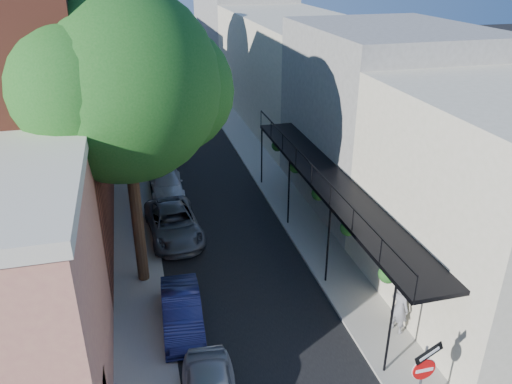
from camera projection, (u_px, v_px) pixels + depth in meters
road_surface at (181, 127)px, 38.72m from camera, size 6.00×64.00×0.01m
sidewalk_left at (128, 130)px, 37.80m from camera, size 2.00×64.00×0.12m
sidewalk_right at (231, 122)px, 39.60m from camera, size 2.00×64.00×0.12m
buildings_left at (39, 72)px, 33.44m from camera, size 10.10×59.10×12.00m
buildings_right at (295, 65)px, 38.41m from camera, size 9.80×55.00×10.00m
sign_post at (423, 372)px, 13.14m from camera, size 0.89×0.17×2.99m
oak_near at (135, 87)px, 17.32m from camera, size 7.48×6.80×11.42m
oak_mid at (130, 66)px, 24.63m from camera, size 6.60×6.00×10.20m
oak_far at (125, 20)px, 32.05m from camera, size 7.70×7.00×11.90m
parked_car_b at (182, 311)px, 17.57m from camera, size 1.53×3.93×1.28m
parked_car_c at (174, 223)px, 23.29m from camera, size 2.61×5.10×1.38m
parked_car_d at (166, 183)px, 27.64m from camera, size 1.76×4.26×1.23m
parked_car_e at (161, 157)px, 31.27m from camera, size 1.42×3.41×1.15m
parked_car_f at (148, 131)px, 35.78m from camera, size 1.60×3.81×1.22m
parked_car_g at (160, 114)px, 39.84m from camera, size 2.27×4.44×1.20m
pedestrian at (399, 308)px, 17.06m from camera, size 0.69×0.82×1.93m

